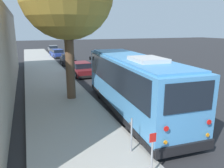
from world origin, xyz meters
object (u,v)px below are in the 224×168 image
object	(u,v)px
parked_sedan_gray	(53,49)
sign_post_near	(152,153)
shuttle_bus	(132,82)
parked_sedan_maroon	(81,69)
parked_sedan_black	(68,59)
fire_hydrant	(70,78)
sign_post_far	(131,135)
parked_sedan_blue	(57,53)

from	to	relation	value
parked_sedan_gray	sign_post_near	world-z (taller)	sign_post_near
parked_sedan_gray	sign_post_near	xyz separation A→B (m)	(-38.60, 1.74, 0.25)
shuttle_bus	sign_post_near	world-z (taller)	shuttle_bus
shuttle_bus	parked_sedan_maroon	size ratio (longest dim) A/B	2.16
parked_sedan_black	sign_post_near	bearing A→B (deg)	-179.36
parked_sedan_maroon	parked_sedan_gray	xyz separation A→B (m)	(22.71, -0.07, 0.01)
fire_hydrant	shuttle_bus	bearing A→B (deg)	-164.85
shuttle_bus	parked_sedan_maroon	xyz separation A→B (m)	(10.69, 0.26, -1.11)
parked_sedan_maroon	sign_post_far	distance (m)	14.61
parked_sedan_blue	fire_hydrant	size ratio (longest dim) A/B	5.92
parked_sedan_maroon	fire_hydrant	bearing A→B (deg)	149.77
parked_sedan_maroon	sign_post_far	size ratio (longest dim) A/B	3.52
sign_post_far	fire_hydrant	bearing A→B (deg)	0.40
parked_sedan_maroon	sign_post_near	distance (m)	15.98
parked_sedan_blue	sign_post_far	world-z (taller)	sign_post_far
sign_post_near	sign_post_far	bearing A→B (deg)	0.00
shuttle_bus	parked_sedan_black	size ratio (longest dim) A/B	2.08
fire_hydrant	parked_sedan_gray	bearing A→B (deg)	-4.01
parked_sedan_black	sign_post_far	world-z (taller)	sign_post_far
parked_sedan_gray	fire_hydrant	size ratio (longest dim) A/B	5.45
parked_sedan_gray	parked_sedan_maroon	bearing A→B (deg)	-178.50
parked_sedan_black	fire_hydrant	bearing A→B (deg)	175.28
parked_sedan_maroon	sign_post_near	xyz separation A→B (m)	(-15.89, 1.68, 0.26)
parked_sedan_black	sign_post_near	distance (m)	23.53
parked_sedan_blue	shuttle_bus	bearing A→B (deg)	176.57
parked_sedan_gray	sign_post_far	distance (m)	37.26
fire_hydrant	parked_sedan_maroon	bearing A→B (deg)	-28.26
parked_sedan_maroon	sign_post_far	bearing A→B (deg)	171.43
sign_post_near	fire_hydrant	bearing A→B (deg)	0.35
shuttle_bus	parked_sedan_gray	xyz separation A→B (m)	(33.41, 0.19, -1.10)
parked_sedan_maroon	parked_sedan_blue	xyz separation A→B (m)	(15.09, 0.19, -0.02)
parked_sedan_gray	fire_hydrant	world-z (taller)	parked_sedan_gray
sign_post_near	parked_sedan_blue	bearing A→B (deg)	-2.75
parked_sedan_black	fire_hydrant	world-z (taller)	parked_sedan_black
sign_post_near	sign_post_far	size ratio (longest dim) A/B	1.06
parked_sedan_blue	fire_hydrant	world-z (taller)	parked_sedan_blue
shuttle_bus	parked_sedan_blue	bearing A→B (deg)	4.79
parked_sedan_black	parked_sedan_gray	distance (m)	15.14
parked_sedan_blue	sign_post_near	size ratio (longest dim) A/B	3.51
sign_post_near	fire_hydrant	world-z (taller)	sign_post_near
shuttle_bus	fire_hydrant	bearing A→B (deg)	18.95
sign_post_near	shuttle_bus	bearing A→B (deg)	-20.41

